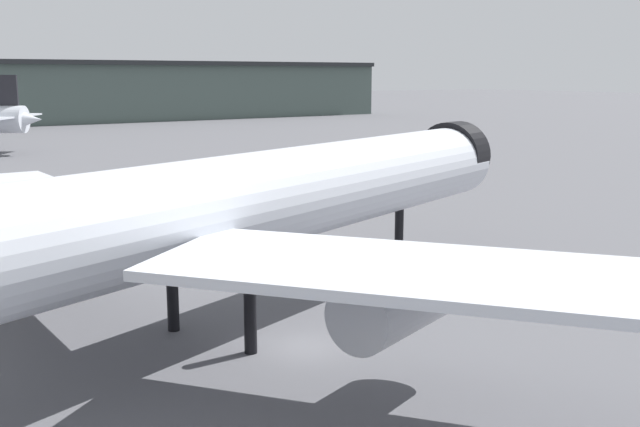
% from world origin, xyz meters
% --- Properties ---
extents(ground, '(900.00, 900.00, 0.00)m').
position_xyz_m(ground, '(0.00, 0.00, 0.00)').
color(ground, '#56565B').
extents(airliner_near_gate, '(52.82, 47.31, 14.51)m').
position_xyz_m(airliner_near_gate, '(-1.54, 3.81, 6.39)').
color(airliner_near_gate, silver).
rests_on(airliner_near_gate, ground).
extents(terminal_building, '(167.35, 33.29, 27.22)m').
position_xyz_m(terminal_building, '(42.84, 180.63, 8.49)').
color(terminal_building, '#475651').
rests_on(terminal_building, ground).
extents(baggage_cart_trailing, '(2.45, 2.00, 1.82)m').
position_xyz_m(baggage_cart_trailing, '(23.80, 27.13, 0.98)').
color(baggage_cart_trailing, black).
rests_on(baggage_cart_trailing, ground).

